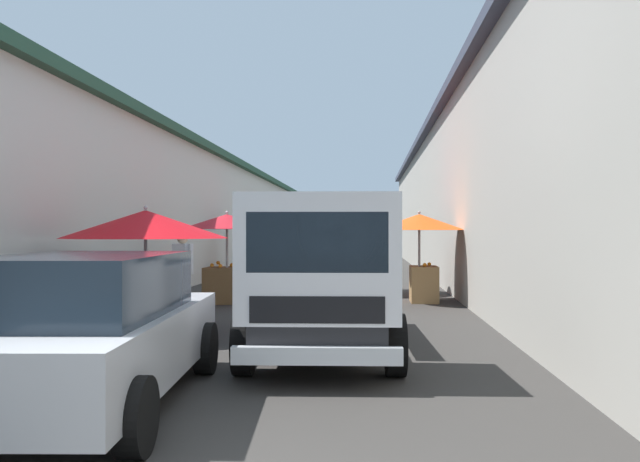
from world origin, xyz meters
name	(u,v)px	position (x,y,z in m)	size (l,w,h in m)	color
ground	(309,294)	(13.50, 0.00, 0.00)	(90.00, 90.00, 0.00)	#33302D
building_left_whitewash	(86,212)	(15.75, 7.23, 2.28)	(49.80, 7.50, 4.55)	beige
building_right_concrete	(560,196)	(15.75, -7.23, 2.71)	(49.80, 7.50, 5.41)	#A39E93
fruit_stall_far_right	(259,228)	(17.76, 2.11, 1.79)	(2.11, 2.11, 2.40)	#9E9EA3
fruit_stall_near_right	(144,235)	(6.88, 2.05, 1.61)	(2.67, 2.67, 2.09)	#9E9EA3
fruit_stall_near_left	(363,224)	(13.75, -1.45, 1.86)	(2.42, 2.42, 2.41)	#9E9EA3
fruit_stall_mid_lane	(420,235)	(11.73, -2.80, 1.57)	(2.13, 2.13, 2.15)	#9E9EA3
fruit_stall_far_left	(226,237)	(11.17, 1.71, 1.53)	(2.16, 2.16, 2.14)	#9E9EA3
hatchback_car	(87,329)	(2.81, 1.08, 0.74)	(4.02, 2.15, 1.45)	#ADAFB5
delivery_truck	(321,281)	(4.92, -0.98, 1.04)	(5.00, 2.15, 2.08)	black
vendor_by_crates	(182,267)	(9.32, 2.17, 0.95)	(0.46, 0.52, 1.64)	navy
plastic_stool	(372,296)	(9.89, -1.66, 0.33)	(0.30, 0.30, 0.43)	#1E8C3F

